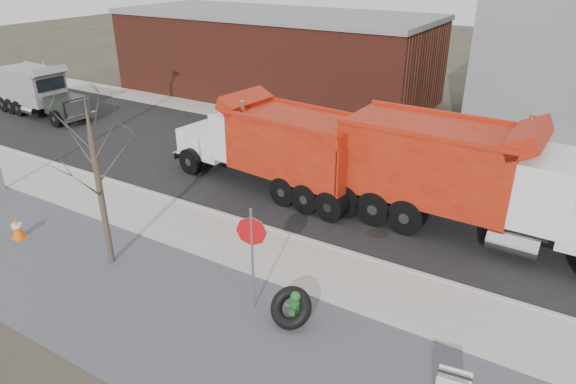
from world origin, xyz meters
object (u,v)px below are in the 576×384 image
Objects in this scene: stop_sign at (252,242)px; dump_truck_red_b at (274,144)px; truck_tire at (291,308)px; dump_truck_red_a at (470,176)px; fire_hydrant at (296,309)px; dump_truck_grey at (38,90)px.

dump_truck_red_b is (-3.69, 6.75, -0.16)m from stop_sign.
stop_sign reaches higher than truck_tire.
truck_tire is 8.45m from dump_truck_red_b.
truck_tire is 7.62m from dump_truck_red_a.
truck_tire is 0.13× the size of dump_truck_red_b.
dump_truck_red_a is 1.17× the size of dump_truck_red_b.
dump_truck_red_b is at bearing 125.54° from truck_tire.
stop_sign reaches higher than fire_hydrant.
dump_truck_grey is (-24.21, 1.26, -0.53)m from dump_truck_red_a.
dump_truck_grey is at bearing 178.62° from dump_truck_red_a.
fire_hydrant is 0.13m from truck_tire.
dump_truck_red_a reaches higher than stop_sign.
dump_truck_red_a is 7.32m from dump_truck_red_b.
dump_truck_grey is at bearing 0.99° from dump_truck_red_b.
dump_truck_red_b is (-7.31, -0.25, -0.20)m from dump_truck_red_a.
dump_truck_red_b is at bearing -1.63° from dump_truck_grey.
dump_truck_grey is at bearing 159.10° from truck_tire.
truck_tire is 1.90m from stop_sign.
dump_truck_red_a is (2.38, 6.96, 1.60)m from fire_hydrant.
dump_truck_red_b is 1.32× the size of dump_truck_grey.
fire_hydrant is 0.83× the size of truck_tire.
dump_truck_red_a reaches higher than truck_tire.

